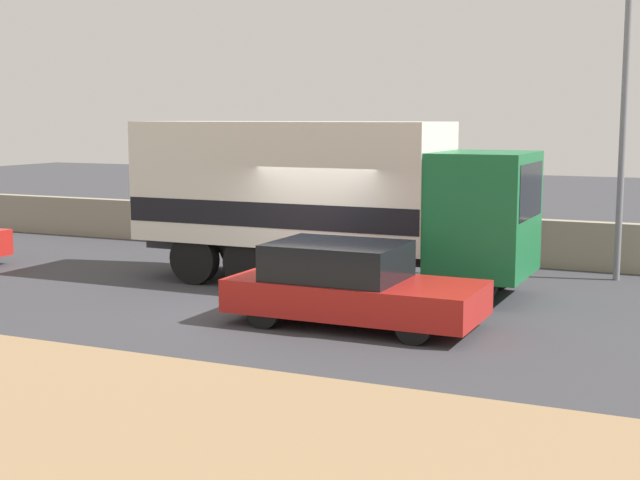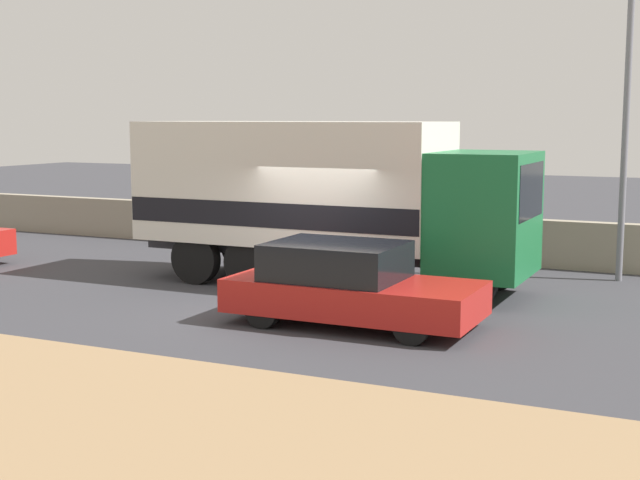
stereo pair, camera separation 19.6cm
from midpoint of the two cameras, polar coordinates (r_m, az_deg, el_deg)
The scene contains 6 objects.
ground_plane at distance 16.29m, azimuth -2.34°, elevation -4.39°, with size 80.00×80.00×0.00m, color #38383D.
dirt_shoulder_foreground at distance 10.97m, azimuth -18.52°, elevation -10.79°, with size 60.00×5.67×0.04m.
stone_wall_backdrop at distance 22.13m, azimuth 5.31°, elevation 0.30°, with size 60.00×0.35×1.11m.
street_lamp at distance 19.76m, azimuth 18.65°, elevation 8.82°, with size 0.56×0.28×6.76m.
box_truck at distance 18.27m, azimuth -0.25°, elevation 2.90°, with size 8.17×2.42×3.37m.
car_hatchback at distance 14.88m, azimuth 1.54°, elevation -2.89°, with size 4.19×1.86×1.38m.
Camera 1 is at (7.11, -14.23, 3.45)m, focal length 50.00 mm.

